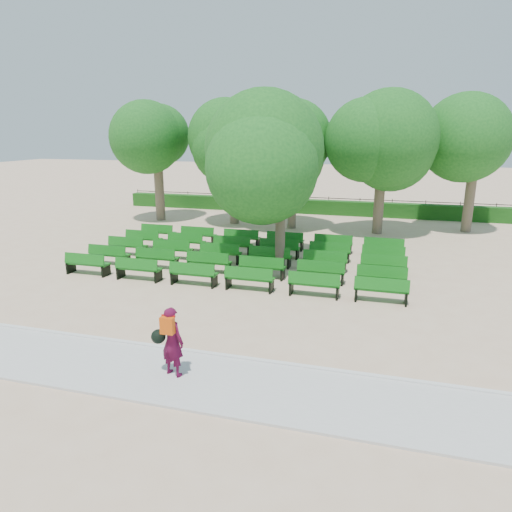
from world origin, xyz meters
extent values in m
plane|color=tan|center=(0.00, 0.00, 0.00)|extent=(120.00, 120.00, 0.00)
cube|color=beige|center=(0.00, -7.40, 0.03)|extent=(30.00, 2.20, 0.06)
cube|color=silver|center=(0.00, -6.25, 0.05)|extent=(30.00, 0.12, 0.10)
cube|color=#184D13|center=(0.00, 14.00, 0.45)|extent=(26.00, 0.70, 0.90)
cube|color=#126915|center=(-0.76, 1.49, 0.42)|extent=(1.69, 0.53, 0.06)
cube|color=#126915|center=(-0.76, 1.30, 0.65)|extent=(1.68, 0.19, 0.39)
cylinder|color=brown|center=(0.68, 1.39, 1.39)|extent=(0.39, 0.39, 2.77)
ellipsoid|color=#1D641D|center=(0.68, 1.39, 4.00)|extent=(4.46, 4.46, 4.02)
imported|color=#4C0A29|center=(0.27, -7.35, 0.85)|extent=(0.66, 0.51, 1.58)
cube|color=#D94D0B|center=(0.27, -7.53, 1.31)|extent=(0.30, 0.15, 0.37)
sphere|color=black|center=(-0.03, -7.41, 0.96)|extent=(0.32, 0.32, 0.32)
camera|label=1|loc=(4.46, -15.55, 5.26)|focal=32.00mm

